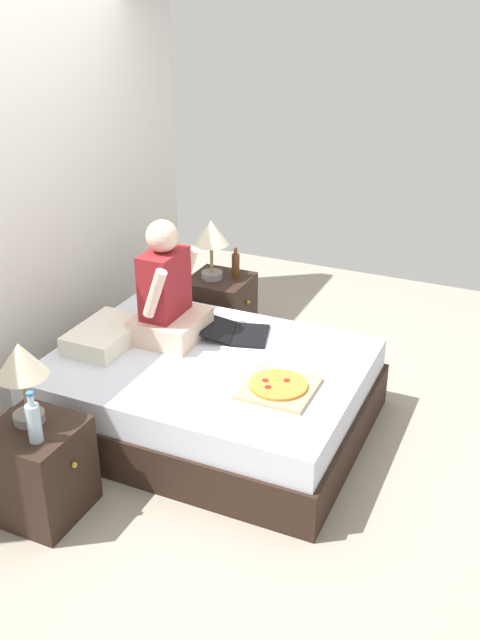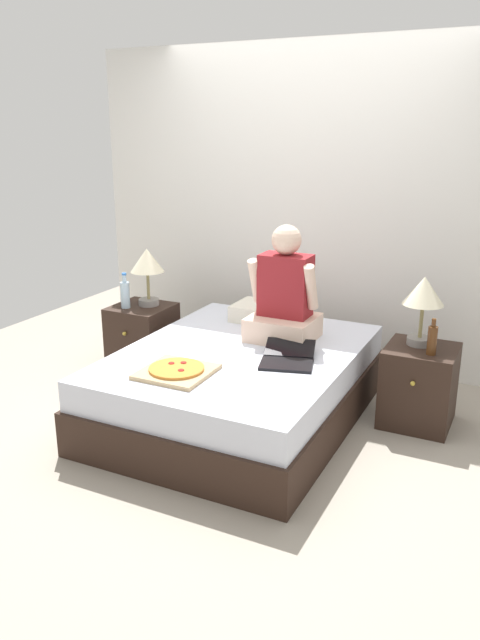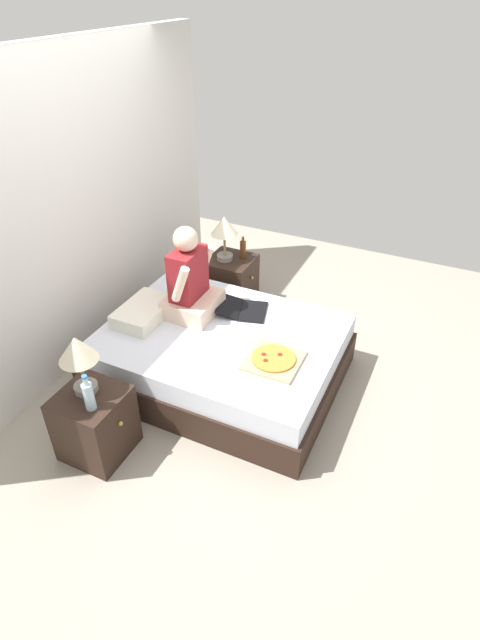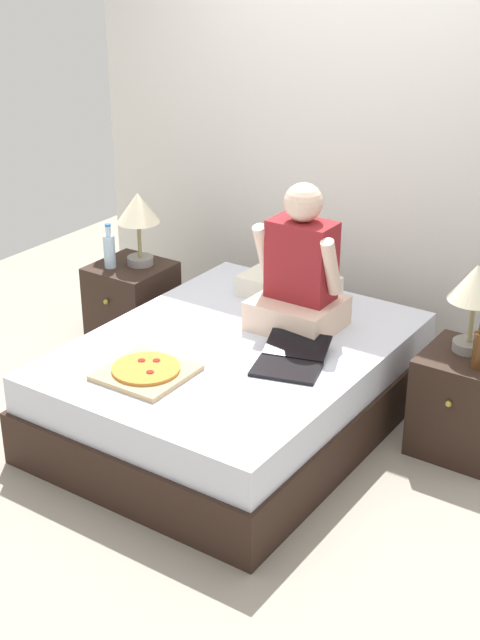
{
  "view_description": "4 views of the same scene",
  "coord_description": "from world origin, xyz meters",
  "px_view_note": "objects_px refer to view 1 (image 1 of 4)",
  "views": [
    {
      "loc": [
        -3.37,
        -1.74,
        2.58
      ],
      "look_at": [
        0.08,
        -0.18,
        0.74
      ],
      "focal_mm": 40.0,
      "sensor_mm": 36.0,
      "label": 1
    },
    {
      "loc": [
        1.69,
        -3.42,
        1.88
      ],
      "look_at": [
        0.08,
        -0.16,
        0.74
      ],
      "focal_mm": 35.0,
      "sensor_mm": 36.0,
      "label": 2
    },
    {
      "loc": [
        -2.86,
        -1.53,
        2.86
      ],
      "look_at": [
        0.02,
        -0.16,
        0.64
      ],
      "focal_mm": 28.0,
      "sensor_mm": 36.0,
      "label": 3
    },
    {
      "loc": [
        2.31,
        -3.37,
        2.49
      ],
      "look_at": [
        0.08,
        -0.08,
        0.66
      ],
      "focal_mm": 50.0,
      "sensor_mm": 36.0,
      "label": 4
    }
  ],
  "objects_px": {
    "lamp_on_left_nightstand": "(21,366)",
    "pizza_box": "(278,387)",
    "water_bottle": "(34,422)",
    "lamp_on_right_nightstand": "(211,237)",
    "beer_bottle": "(236,265)",
    "nightstand_left": "(39,470)",
    "nightstand_right": "(220,309)",
    "bed": "(209,393)",
    "person_seated": "(167,296)",
    "laptop": "(240,333)"
  },
  "relations": [
    {
      "from": "lamp_on_right_nightstand",
      "to": "laptop",
      "type": "bearing_deg",
      "value": -141.87
    },
    {
      "from": "lamp_on_left_nightstand",
      "to": "nightstand_right",
      "type": "height_order",
      "value": "lamp_on_left_nightstand"
    },
    {
      "from": "bed",
      "to": "lamp_on_right_nightstand",
      "type": "distance_m",
      "value": 1.31
    },
    {
      "from": "person_seated",
      "to": "laptop",
      "type": "relative_size",
      "value": 1.61
    },
    {
      "from": "lamp_on_right_nightstand",
      "to": "water_bottle",
      "type": "bearing_deg",
      "value": -176.38
    },
    {
      "from": "lamp_on_left_nightstand",
      "to": "water_bottle",
      "type": "distance_m",
      "value": 0.28
    },
    {
      "from": "lamp_on_right_nightstand",
      "to": "beer_bottle",
      "type": "relative_size",
      "value": 1.96
    },
    {
      "from": "beer_bottle",
      "to": "laptop",
      "type": "height_order",
      "value": "beer_bottle"
    },
    {
      "from": "lamp_on_left_nightstand",
      "to": "person_seated",
      "type": "distance_m",
      "value": 1.21
    },
    {
      "from": "person_seated",
      "to": "lamp_on_right_nightstand",
      "type": "bearing_deg",
      "value": 8.47
    },
    {
      "from": "lamp_on_right_nightstand",
      "to": "pizza_box",
      "type": "height_order",
      "value": "lamp_on_right_nightstand"
    },
    {
      "from": "water_bottle",
      "to": "lamp_on_right_nightstand",
      "type": "height_order",
      "value": "lamp_on_right_nightstand"
    },
    {
      "from": "person_seated",
      "to": "pizza_box",
      "type": "distance_m",
      "value": 0.98
    },
    {
      "from": "water_bottle",
      "to": "lamp_on_left_nightstand",
      "type": "bearing_deg",
      "value": 49.4
    },
    {
      "from": "laptop",
      "to": "pizza_box",
      "type": "distance_m",
      "value": 0.7
    },
    {
      "from": "nightstand_right",
      "to": "beer_bottle",
      "type": "relative_size",
      "value": 2.28
    },
    {
      "from": "laptop",
      "to": "lamp_on_right_nightstand",
      "type": "bearing_deg",
      "value": 38.13
    },
    {
      "from": "laptop",
      "to": "water_bottle",
      "type": "bearing_deg",
      "value": 165.08
    },
    {
      "from": "bed",
      "to": "person_seated",
      "type": "distance_m",
      "value": 0.66
    },
    {
      "from": "laptop",
      "to": "nightstand_left",
      "type": "bearing_deg",
      "value": 161.03
    },
    {
      "from": "beer_bottle",
      "to": "person_seated",
      "type": "distance_m",
      "value": 1.0
    },
    {
      "from": "water_bottle",
      "to": "pizza_box",
      "type": "relative_size",
      "value": 0.68
    },
    {
      "from": "person_seated",
      "to": "bed",
      "type": "bearing_deg",
      "value": -113.92
    },
    {
      "from": "nightstand_left",
      "to": "beer_bottle",
      "type": "xyz_separation_m",
      "value": [
        2.23,
        -0.1,
        0.36
      ]
    },
    {
      "from": "water_bottle",
      "to": "person_seated",
      "type": "height_order",
      "value": "person_seated"
    },
    {
      "from": "bed",
      "to": "lamp_on_left_nightstand",
      "type": "xyz_separation_m",
      "value": [
        -1.04,
        0.49,
        0.62
      ]
    },
    {
      "from": "bed",
      "to": "pizza_box",
      "type": "distance_m",
      "value": 0.6
    },
    {
      "from": "person_seated",
      "to": "laptop",
      "type": "bearing_deg",
      "value": -64.42
    },
    {
      "from": "nightstand_left",
      "to": "pizza_box",
      "type": "bearing_deg",
      "value": -46.32
    },
    {
      "from": "nightstand_left",
      "to": "nightstand_right",
      "type": "height_order",
      "value": "same"
    },
    {
      "from": "bed",
      "to": "lamp_on_left_nightstand",
      "type": "height_order",
      "value": "lamp_on_left_nightstand"
    },
    {
      "from": "bed",
      "to": "nightstand_left",
      "type": "height_order",
      "value": "nightstand_left"
    },
    {
      "from": "nightstand_left",
      "to": "lamp_on_left_nightstand",
      "type": "height_order",
      "value": "lamp_on_left_nightstand"
    },
    {
      "from": "lamp_on_left_nightstand",
      "to": "pizza_box",
      "type": "relative_size",
      "value": 1.11
    },
    {
      "from": "bed",
      "to": "lamp_on_right_nightstand",
      "type": "bearing_deg",
      "value": 25.16
    },
    {
      "from": "lamp_on_left_nightstand",
      "to": "water_bottle",
      "type": "xyz_separation_m",
      "value": [
        -0.12,
        -0.14,
        -0.22
      ]
    },
    {
      "from": "water_bottle",
      "to": "person_seated",
      "type": "distance_m",
      "value": 1.33
    },
    {
      "from": "bed",
      "to": "nightstand_left",
      "type": "xyz_separation_m",
      "value": [
        -1.08,
        0.44,
        0.03
      ]
    },
    {
      "from": "water_bottle",
      "to": "lamp_on_right_nightstand",
      "type": "relative_size",
      "value": 0.61
    },
    {
      "from": "nightstand_left",
      "to": "beer_bottle",
      "type": "distance_m",
      "value": 2.26
    },
    {
      "from": "nightstand_right",
      "to": "bed",
      "type": "bearing_deg",
      "value": -157.69
    },
    {
      "from": "nightstand_left",
      "to": "lamp_on_left_nightstand",
      "type": "distance_m",
      "value": 0.59
    },
    {
      "from": "nightstand_right",
      "to": "lamp_on_right_nightstand",
      "type": "bearing_deg",
      "value": 120.93
    },
    {
      "from": "nightstand_left",
      "to": "lamp_on_left_nightstand",
      "type": "xyz_separation_m",
      "value": [
        0.04,
        0.05,
        0.59
      ]
    },
    {
      "from": "laptop",
      "to": "person_seated",
      "type": "bearing_deg",
      "value": 115.58
    },
    {
      "from": "beer_bottle",
      "to": "water_bottle",
      "type": "bearing_deg",
      "value": 179.75
    },
    {
      "from": "bed",
      "to": "beer_bottle",
      "type": "height_order",
      "value": "beer_bottle"
    },
    {
      "from": "lamp_on_right_nightstand",
      "to": "laptop",
      "type": "distance_m",
      "value": 0.95
    },
    {
      "from": "lamp_on_left_nightstand",
      "to": "person_seated",
      "type": "bearing_deg",
      "value": -6.31
    },
    {
      "from": "bed",
      "to": "lamp_on_left_nightstand",
      "type": "relative_size",
      "value": 4.24
    }
  ]
}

